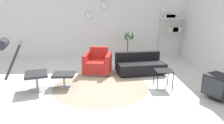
{
  "coord_description": "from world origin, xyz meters",
  "views": [
    {
      "loc": [
        0.17,
        -5.04,
        1.98
      ],
      "look_at": [
        0.38,
        0.25,
        0.55
      ],
      "focal_mm": 32.0,
      "sensor_mm": 36.0,
      "label": 1
    }
  ],
  "objects_px": {
    "ottoman": "(64,76)",
    "side_table": "(163,72)",
    "potted_plant": "(128,49)",
    "couch_low": "(140,66)",
    "armchair_red": "(98,64)",
    "crt_television": "(219,86)",
    "lounge_chair": "(18,60)",
    "shelf_unit": "(172,24)"
  },
  "relations": [
    {
      "from": "ottoman",
      "to": "side_table",
      "type": "relative_size",
      "value": 1.17
    },
    {
      "from": "ottoman",
      "to": "potted_plant",
      "type": "bearing_deg",
      "value": 52.41
    },
    {
      "from": "couch_low",
      "to": "ottoman",
      "type": "bearing_deg",
      "value": 18.07
    },
    {
      "from": "armchair_red",
      "to": "crt_television",
      "type": "bearing_deg",
      "value": 152.34
    },
    {
      "from": "side_table",
      "to": "armchair_red",
      "type": "bearing_deg",
      "value": 143.18
    },
    {
      "from": "lounge_chair",
      "to": "potted_plant",
      "type": "bearing_deg",
      "value": 116.71
    },
    {
      "from": "potted_plant",
      "to": "shelf_unit",
      "type": "bearing_deg",
      "value": 14.33
    },
    {
      "from": "side_table",
      "to": "potted_plant",
      "type": "xyz_separation_m",
      "value": [
        -0.6,
        2.67,
        0.06
      ]
    },
    {
      "from": "ottoman",
      "to": "potted_plant",
      "type": "relative_size",
      "value": 0.44
    },
    {
      "from": "couch_low",
      "to": "shelf_unit",
      "type": "xyz_separation_m",
      "value": [
        1.58,
        1.91,
        1.15
      ]
    },
    {
      "from": "lounge_chair",
      "to": "shelf_unit",
      "type": "height_order",
      "value": "shelf_unit"
    },
    {
      "from": "couch_low",
      "to": "crt_television",
      "type": "relative_size",
      "value": 2.21
    },
    {
      "from": "ottoman",
      "to": "shelf_unit",
      "type": "relative_size",
      "value": 0.28
    },
    {
      "from": "couch_low",
      "to": "crt_television",
      "type": "xyz_separation_m",
      "value": [
        1.44,
        -1.94,
        0.06
      ]
    },
    {
      "from": "lounge_chair",
      "to": "side_table",
      "type": "distance_m",
      "value": 3.55
    },
    {
      "from": "couch_low",
      "to": "potted_plant",
      "type": "relative_size",
      "value": 1.27
    },
    {
      "from": "lounge_chair",
      "to": "ottoman",
      "type": "distance_m",
      "value": 1.14
    },
    {
      "from": "side_table",
      "to": "lounge_chair",
      "type": "bearing_deg",
      "value": -177.24
    },
    {
      "from": "lounge_chair",
      "to": "side_table",
      "type": "relative_size",
      "value": 2.88
    },
    {
      "from": "shelf_unit",
      "to": "lounge_chair",
      "type": "bearing_deg",
      "value": -145.03
    },
    {
      "from": "lounge_chair",
      "to": "potted_plant",
      "type": "distance_m",
      "value": 4.09
    },
    {
      "from": "couch_low",
      "to": "potted_plant",
      "type": "xyz_separation_m",
      "value": [
        -0.21,
        1.45,
        0.23
      ]
    },
    {
      "from": "side_table",
      "to": "ottoman",
      "type": "bearing_deg",
      "value": 176.94
    },
    {
      "from": "ottoman",
      "to": "side_table",
      "type": "distance_m",
      "value": 2.56
    },
    {
      "from": "armchair_red",
      "to": "side_table",
      "type": "xyz_separation_m",
      "value": [
        1.7,
        -1.28,
        0.11
      ]
    },
    {
      "from": "armchair_red",
      "to": "lounge_chair",
      "type": "bearing_deg",
      "value": 46.72
    },
    {
      "from": "armchair_red",
      "to": "shelf_unit",
      "type": "bearing_deg",
      "value": -139.22
    },
    {
      "from": "ottoman",
      "to": "shelf_unit",
      "type": "distance_m",
      "value": 4.91
    },
    {
      "from": "ottoman",
      "to": "side_table",
      "type": "height_order",
      "value": "side_table"
    },
    {
      "from": "crt_television",
      "to": "side_table",
      "type": "bearing_deg",
      "value": 28.87
    },
    {
      "from": "side_table",
      "to": "shelf_unit",
      "type": "xyz_separation_m",
      "value": [
        1.19,
        3.13,
        0.98
      ]
    },
    {
      "from": "armchair_red",
      "to": "couch_low",
      "type": "relative_size",
      "value": 0.59
    },
    {
      "from": "side_table",
      "to": "potted_plant",
      "type": "distance_m",
      "value": 2.74
    },
    {
      "from": "armchair_red",
      "to": "side_table",
      "type": "bearing_deg",
      "value": 151.39
    },
    {
      "from": "lounge_chair",
      "to": "side_table",
      "type": "height_order",
      "value": "lounge_chair"
    },
    {
      "from": "shelf_unit",
      "to": "potted_plant",
      "type": "bearing_deg",
      "value": -165.67
    },
    {
      "from": "lounge_chair",
      "to": "ottoman",
      "type": "xyz_separation_m",
      "value": [
        0.97,
        0.31,
        -0.52
      ]
    },
    {
      "from": "couch_low",
      "to": "side_table",
      "type": "relative_size",
      "value": 3.39
    },
    {
      "from": "potted_plant",
      "to": "couch_low",
      "type": "bearing_deg",
      "value": -81.73
    },
    {
      "from": "crt_television",
      "to": "ottoman",
      "type": "bearing_deg",
      "value": 49.81
    },
    {
      "from": "armchair_red",
      "to": "side_table",
      "type": "relative_size",
      "value": 2.0
    },
    {
      "from": "ottoman",
      "to": "crt_television",
      "type": "height_order",
      "value": "crt_television"
    }
  ]
}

